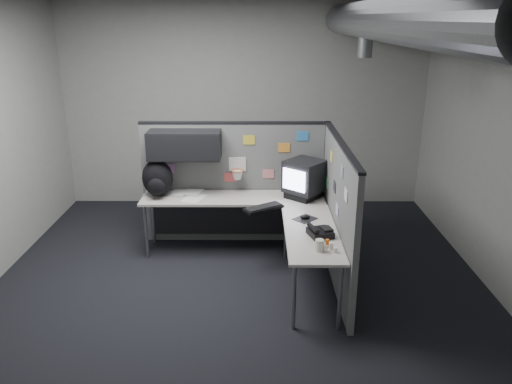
{
  "coord_description": "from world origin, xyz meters",
  "views": [
    {
      "loc": [
        0.21,
        -4.94,
        2.87
      ],
      "look_at": [
        0.19,
        0.35,
        1.02
      ],
      "focal_mm": 35.0,
      "sensor_mm": 36.0,
      "label": 1
    }
  ],
  "objects_px": {
    "keyboard": "(263,208)",
    "backpack": "(157,179)",
    "monitor": "(304,178)",
    "phone": "(320,232)",
    "desk": "(252,214)"
  },
  "relations": [
    {
      "from": "phone",
      "to": "desk",
      "type": "bearing_deg",
      "value": 121.04
    },
    {
      "from": "desk",
      "to": "monitor",
      "type": "height_order",
      "value": "monitor"
    },
    {
      "from": "desk",
      "to": "keyboard",
      "type": "distance_m",
      "value": 0.24
    },
    {
      "from": "phone",
      "to": "monitor",
      "type": "bearing_deg",
      "value": 85.92
    },
    {
      "from": "keyboard",
      "to": "backpack",
      "type": "bearing_deg",
      "value": 172.06
    },
    {
      "from": "desk",
      "to": "backpack",
      "type": "xyz_separation_m",
      "value": [
        -1.19,
        0.31,
        0.35
      ]
    },
    {
      "from": "monitor",
      "to": "backpack",
      "type": "bearing_deg",
      "value": 174.74
    },
    {
      "from": "phone",
      "to": "backpack",
      "type": "distance_m",
      "value": 2.27
    },
    {
      "from": "monitor",
      "to": "backpack",
      "type": "xyz_separation_m",
      "value": [
        -1.84,
        0.03,
        -0.02
      ]
    },
    {
      "from": "keyboard",
      "to": "phone",
      "type": "bearing_deg",
      "value": -41.49
    },
    {
      "from": "desk",
      "to": "keyboard",
      "type": "bearing_deg",
      "value": -48.4
    },
    {
      "from": "monitor",
      "to": "backpack",
      "type": "distance_m",
      "value": 1.84
    },
    {
      "from": "keyboard",
      "to": "backpack",
      "type": "height_order",
      "value": "backpack"
    },
    {
      "from": "keyboard",
      "to": "backpack",
      "type": "relative_size",
      "value": 1.04
    },
    {
      "from": "phone",
      "to": "backpack",
      "type": "relative_size",
      "value": 0.63
    }
  ]
}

